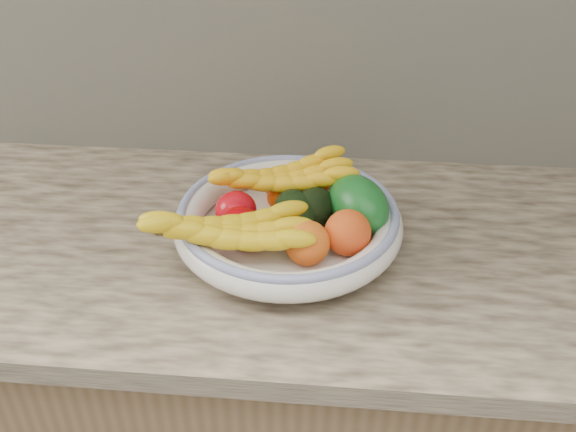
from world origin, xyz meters
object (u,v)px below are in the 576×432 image
(fruit_bowl, at_px, (288,222))
(green_mango, at_px, (358,205))
(banana_bunch_back, at_px, (282,181))
(banana_bunch_front, at_px, (227,234))

(fruit_bowl, relative_size, green_mango, 2.93)
(banana_bunch_back, bearing_deg, green_mango, -37.06)
(green_mango, relative_size, banana_bunch_front, 0.46)
(banana_bunch_back, relative_size, banana_bunch_front, 0.94)
(green_mango, height_order, banana_bunch_back, green_mango)
(fruit_bowl, xyz_separation_m, banana_bunch_back, (-0.02, 0.07, 0.04))
(fruit_bowl, distance_m, green_mango, 0.12)
(fruit_bowl, relative_size, banana_bunch_front, 1.36)
(fruit_bowl, distance_m, banana_bunch_front, 0.13)
(fruit_bowl, height_order, banana_bunch_front, banana_bunch_front)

